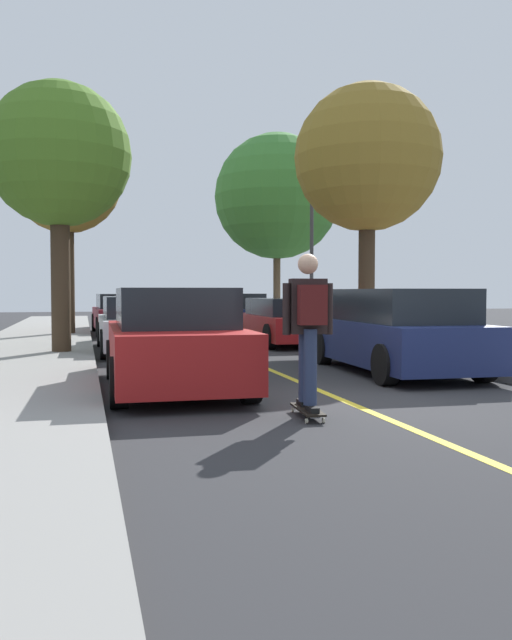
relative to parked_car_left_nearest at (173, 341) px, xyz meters
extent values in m
plane|color=#2D2D30|center=(2.02, -1.59, -0.71)|extent=(80.00, 80.00, 0.00)
cube|color=gold|center=(2.02, 2.41, -0.71)|extent=(0.12, 39.20, 0.01)
cube|color=maroon|center=(0.00, -0.01, -0.16)|extent=(1.85, 4.23, 0.74)
cube|color=black|center=(0.00, 0.02, 0.49)|extent=(1.60, 2.48, 0.55)
cylinder|color=black|center=(0.79, -1.42, -0.39)|extent=(0.23, 0.64, 0.64)
cylinder|color=black|center=(-0.85, -1.39, -0.39)|extent=(0.23, 0.64, 0.64)
cylinder|color=black|center=(0.85, 1.37, -0.39)|extent=(0.23, 0.64, 0.64)
cylinder|color=black|center=(-0.79, 1.41, -0.39)|extent=(0.23, 0.64, 0.64)
cube|color=#B7B7BC|center=(0.00, 6.23, -0.21)|extent=(1.76, 4.68, 0.64)
cube|color=black|center=(0.00, 6.36, 0.35)|extent=(1.54, 2.84, 0.49)
cylinder|color=black|center=(0.81, 4.59, -0.39)|extent=(0.22, 0.64, 0.64)
cylinder|color=black|center=(-0.82, 4.59, -0.39)|extent=(0.22, 0.64, 0.64)
cylinder|color=black|center=(0.82, 7.86, -0.39)|extent=(0.22, 0.64, 0.64)
cylinder|color=black|center=(-0.81, 7.86, -0.39)|extent=(0.22, 0.64, 0.64)
cube|color=maroon|center=(0.00, 13.09, -0.19)|extent=(1.87, 4.66, 0.68)
cube|color=black|center=(0.00, 13.24, 0.39)|extent=(1.61, 2.79, 0.48)
cylinder|color=black|center=(0.86, 11.50, -0.39)|extent=(0.24, 0.65, 0.64)
cylinder|color=black|center=(-0.77, 11.45, -0.39)|extent=(0.24, 0.65, 0.64)
cylinder|color=black|center=(0.77, 14.72, -0.39)|extent=(0.24, 0.65, 0.64)
cylinder|color=black|center=(-0.86, 14.67, -0.39)|extent=(0.24, 0.65, 0.64)
cube|color=navy|center=(4.04, 1.05, -0.17)|extent=(1.94, 4.49, 0.73)
cube|color=black|center=(4.04, 0.89, 0.48)|extent=(1.67, 3.04, 0.57)
cylinder|color=black|center=(3.28, 2.59, -0.39)|extent=(0.25, 0.65, 0.64)
cylinder|color=black|center=(4.93, 2.52, -0.39)|extent=(0.25, 0.65, 0.64)
cylinder|color=black|center=(3.16, -0.43, -0.39)|extent=(0.25, 0.65, 0.64)
cylinder|color=black|center=(4.81, -0.50, -0.39)|extent=(0.25, 0.65, 0.64)
cube|color=maroon|center=(4.04, 7.46, -0.23)|extent=(1.89, 4.44, 0.61)
cube|color=black|center=(4.04, 7.29, 0.31)|extent=(1.66, 2.80, 0.45)
cylinder|color=black|center=(3.16, 8.98, -0.39)|extent=(0.22, 0.64, 0.64)
cylinder|color=black|center=(4.93, 8.98, -0.39)|extent=(0.22, 0.64, 0.64)
cylinder|color=black|center=(3.16, 5.95, -0.39)|extent=(0.22, 0.64, 0.64)
cylinder|color=black|center=(4.92, 5.94, -0.39)|extent=(0.22, 0.64, 0.64)
cube|color=navy|center=(4.04, 13.68, -0.21)|extent=(1.84, 4.27, 0.65)
cube|color=black|center=(4.04, 13.63, 0.38)|extent=(1.59, 2.81, 0.53)
cylinder|color=black|center=(3.20, 15.07, -0.39)|extent=(0.24, 0.65, 0.64)
cylinder|color=black|center=(4.81, 15.11, -0.39)|extent=(0.24, 0.65, 0.64)
cylinder|color=black|center=(3.27, 12.24, -0.39)|extent=(0.24, 0.65, 0.64)
cylinder|color=black|center=(4.88, 12.28, -0.39)|extent=(0.24, 0.65, 0.64)
cylinder|color=#3D2D1E|center=(-1.72, 5.23, 1.14)|extent=(0.41, 0.41, 3.43)
sphere|color=#4C7A23|center=(-1.72, 5.23, 3.64)|extent=(3.06, 3.06, 3.06)
cylinder|color=#3D2D1E|center=(-1.72, 11.68, 1.36)|extent=(0.43, 0.43, 3.87)
sphere|color=olive|center=(-1.72, 11.68, 4.21)|extent=(3.39, 3.39, 3.39)
cylinder|color=#3D2D1E|center=(5.77, 6.06, 1.27)|extent=(0.42, 0.42, 3.68)
sphere|color=olive|center=(5.77, 6.06, 4.11)|extent=(3.72, 3.72, 3.72)
cylinder|color=brown|center=(5.77, 14.13, 1.32)|extent=(0.27, 0.27, 3.78)
sphere|color=#3D7F33|center=(5.77, 14.13, 4.25)|extent=(4.65, 4.65, 4.65)
cylinder|color=#B2140F|center=(5.54, 4.07, -0.30)|extent=(0.20, 0.20, 0.55)
sphere|color=#B2140F|center=(5.54, 4.07, 0.04)|extent=(0.18, 0.18, 0.18)
cylinder|color=#38383D|center=(5.79, 10.34, 2.43)|extent=(0.12, 0.12, 6.00)
cube|color=#EAE5C6|center=(5.79, 10.34, 5.54)|extent=(0.36, 0.24, 0.20)
cube|color=black|center=(1.19, -2.52, -0.62)|extent=(0.29, 0.86, 0.02)
cylinder|color=beige|center=(1.12, -2.17, -0.68)|extent=(0.03, 0.06, 0.06)
cylinder|color=beige|center=(1.31, -2.19, -0.68)|extent=(0.03, 0.06, 0.06)
cylinder|color=beige|center=(1.06, -2.85, -0.68)|extent=(0.03, 0.06, 0.06)
cylinder|color=beige|center=(1.25, -2.87, -0.68)|extent=(0.03, 0.06, 0.06)
cube|color=#99999E|center=(1.22, -2.18, -0.64)|extent=(0.10, 0.05, 0.02)
cube|color=#99999E|center=(1.16, -2.86, -0.64)|extent=(0.10, 0.05, 0.02)
cube|color=black|center=(1.21, -2.30, -0.58)|extent=(0.12, 0.27, 0.06)
cube|color=black|center=(1.17, -2.74, -0.58)|extent=(0.12, 0.27, 0.06)
cylinder|color=#283351|center=(1.20, -2.40, -0.13)|extent=(0.16, 0.16, 0.85)
cylinder|color=#283351|center=(1.18, -2.64, -0.13)|extent=(0.16, 0.16, 0.85)
cube|color=black|center=(1.19, -2.52, 0.55)|extent=(0.42, 0.25, 0.62)
sphere|color=tan|center=(1.19, -2.52, 1.02)|extent=(0.23, 0.23, 0.23)
cylinder|color=black|center=(0.94, -2.50, 0.52)|extent=(0.10, 0.10, 0.58)
cylinder|color=black|center=(1.43, -2.54, 0.52)|extent=(0.10, 0.10, 0.58)
cube|color=#4C1414|center=(1.17, -2.72, 0.57)|extent=(0.31, 0.21, 0.44)
camera|label=1|loc=(-1.26, -9.54, 0.72)|focal=37.00mm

